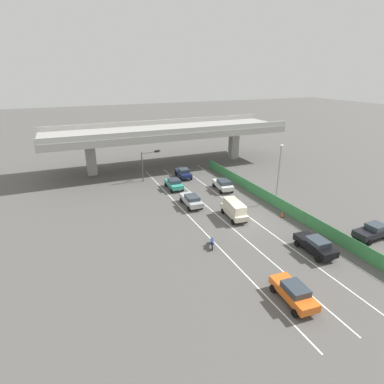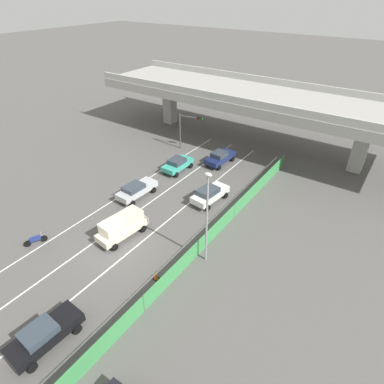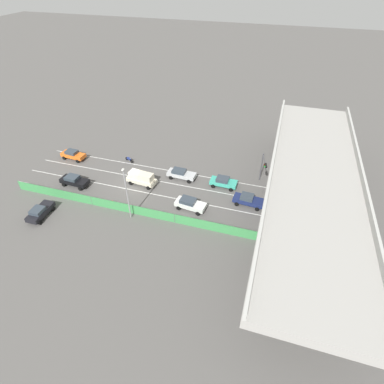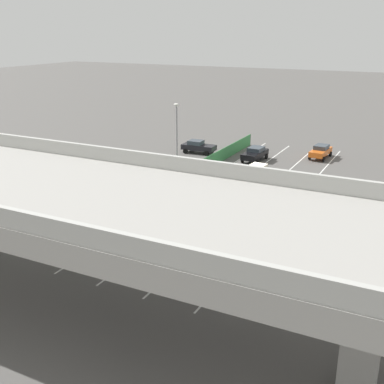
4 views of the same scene
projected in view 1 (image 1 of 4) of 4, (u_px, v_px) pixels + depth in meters
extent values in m
plane|color=#565451|center=(243.00, 224.00, 37.51)|extent=(300.00, 300.00, 0.00)
cube|color=silver|center=(192.00, 219.00, 38.63)|extent=(0.14, 43.02, 0.01)
cube|color=silver|center=(217.00, 215.00, 39.89)|extent=(0.14, 43.02, 0.01)
cube|color=silver|center=(240.00, 210.00, 41.15)|extent=(0.14, 43.02, 0.01)
cube|color=silver|center=(262.00, 206.00, 42.41)|extent=(0.14, 43.02, 0.01)
cube|color=#A09E99|center=(168.00, 132.00, 58.33)|extent=(44.75, 11.48, 1.20)
cube|color=#B2B2AD|center=(178.00, 131.00, 53.22)|extent=(44.75, 0.30, 0.90)
cube|color=#B2B2AD|center=(159.00, 122.00, 62.67)|extent=(44.75, 0.30, 0.90)
cube|color=#A09E99|center=(91.00, 158.00, 54.37)|extent=(1.61, 1.61, 5.94)
cube|color=#A09E99|center=(234.00, 144.00, 64.86)|extent=(1.61, 1.61, 5.94)
cube|color=#3D8E4C|center=(272.00, 199.00, 42.71)|extent=(0.06, 39.02, 1.55)
cylinder|color=#4C514C|center=(305.00, 218.00, 37.13)|extent=(0.10, 0.10, 1.55)
cylinder|color=#4C514C|center=(246.00, 184.00, 48.28)|extent=(0.10, 0.10, 1.55)
cylinder|color=#4C514C|center=(209.00, 163.00, 59.44)|extent=(0.10, 0.10, 1.55)
cube|color=silver|center=(223.00, 185.00, 48.04)|extent=(2.30, 4.64, 0.66)
cube|color=#333D47|center=(224.00, 182.00, 47.47)|extent=(1.84, 2.35, 0.53)
cylinder|color=black|center=(214.00, 185.00, 49.32)|extent=(0.29, 0.66, 0.64)
cylinder|color=black|center=(224.00, 184.00, 49.82)|extent=(0.29, 0.66, 0.64)
cylinder|color=black|center=(221.00, 192.00, 46.61)|extent=(0.29, 0.66, 0.64)
cylinder|color=black|center=(232.00, 190.00, 47.11)|extent=(0.29, 0.66, 0.64)
cube|color=beige|center=(234.00, 212.00, 38.81)|extent=(2.24, 4.96, 0.65)
cube|color=beige|center=(234.00, 206.00, 38.50)|extent=(1.94, 4.07, 1.04)
cylinder|color=black|center=(223.00, 211.00, 40.21)|extent=(0.29, 0.66, 0.64)
cylinder|color=black|center=(235.00, 209.00, 40.67)|extent=(0.29, 0.66, 0.64)
cylinder|color=black|center=(233.00, 222.00, 37.30)|extent=(0.29, 0.66, 0.64)
cylinder|color=black|center=(246.00, 220.00, 37.76)|extent=(0.29, 0.66, 0.64)
cube|color=black|center=(315.00, 245.00, 31.36)|extent=(2.06, 4.69, 0.68)
cube|color=#333D47|center=(318.00, 241.00, 30.86)|extent=(1.71, 2.12, 0.49)
cylinder|color=black|center=(297.00, 244.00, 32.61)|extent=(0.25, 0.65, 0.64)
cylinder|color=black|center=(311.00, 240.00, 33.20)|extent=(0.25, 0.65, 0.64)
cylinder|color=black|center=(318.00, 259.00, 29.87)|extent=(0.25, 0.65, 0.64)
cylinder|color=black|center=(333.00, 256.00, 30.46)|extent=(0.25, 0.65, 0.64)
cube|color=teal|center=(174.00, 184.00, 48.48)|extent=(1.94, 4.30, 0.59)
cube|color=#333D47|center=(174.00, 181.00, 48.13)|extent=(1.66, 1.98, 0.54)
cylinder|color=black|center=(166.00, 185.00, 49.59)|extent=(0.24, 0.65, 0.64)
cylinder|color=black|center=(177.00, 183.00, 50.22)|extent=(0.24, 0.65, 0.64)
cylinder|color=black|center=(171.00, 191.00, 47.08)|extent=(0.24, 0.65, 0.64)
cylinder|color=black|center=(183.00, 189.00, 47.71)|extent=(0.24, 0.65, 0.64)
cube|color=orange|center=(293.00, 293.00, 24.61)|extent=(2.04, 4.52, 0.65)
cube|color=#333D47|center=(296.00, 289.00, 24.22)|extent=(1.65, 2.13, 0.51)
cylinder|color=black|center=(273.00, 289.00, 25.85)|extent=(0.27, 0.65, 0.64)
cylinder|color=black|center=(290.00, 284.00, 26.36)|extent=(0.27, 0.65, 0.64)
cylinder|color=black|center=(295.00, 313.00, 23.20)|extent=(0.27, 0.65, 0.64)
cylinder|color=black|center=(314.00, 308.00, 23.72)|extent=(0.27, 0.65, 0.64)
cube|color=navy|center=(183.00, 173.00, 53.58)|extent=(2.16, 4.62, 0.62)
cube|color=#333D47|center=(184.00, 170.00, 53.12)|extent=(1.73, 1.96, 0.56)
cylinder|color=black|center=(176.00, 174.00, 54.83)|extent=(0.27, 0.66, 0.64)
cylinder|color=black|center=(186.00, 173.00, 55.37)|extent=(0.27, 0.66, 0.64)
cylinder|color=black|center=(181.00, 179.00, 52.13)|extent=(0.27, 0.66, 0.64)
cylinder|color=black|center=(191.00, 178.00, 52.68)|extent=(0.27, 0.66, 0.64)
cube|color=#B7BABC|center=(191.00, 200.00, 42.35)|extent=(1.98, 4.77, 0.63)
cube|color=#333D47|center=(192.00, 198.00, 41.76)|extent=(1.65, 2.22, 0.47)
cylinder|color=black|center=(181.00, 200.00, 43.62)|extent=(0.25, 0.65, 0.64)
cylinder|color=black|center=(193.00, 198.00, 44.20)|extent=(0.25, 0.65, 0.64)
cylinder|color=black|center=(189.00, 209.00, 40.83)|extent=(0.25, 0.65, 0.64)
cylinder|color=black|center=(201.00, 207.00, 41.41)|extent=(0.25, 0.65, 0.64)
cylinder|color=black|center=(212.00, 241.00, 33.21)|extent=(0.34, 0.59, 0.60)
cylinder|color=black|center=(212.00, 247.00, 31.95)|extent=(0.34, 0.59, 0.60)
cube|color=navy|center=(212.00, 242.00, 32.48)|extent=(0.63, 0.95, 0.36)
cylinder|color=#B2B2B2|center=(212.00, 236.00, 32.88)|extent=(0.56, 0.28, 0.03)
cube|color=black|center=(372.00, 232.00, 33.93)|extent=(4.42, 1.96, 0.67)
cube|color=#333D47|center=(376.00, 226.00, 33.89)|extent=(1.85, 1.65, 0.52)
cylinder|color=black|center=(370.00, 243.00, 32.76)|extent=(0.65, 0.24, 0.64)
cylinder|color=black|center=(355.00, 235.00, 34.28)|extent=(0.65, 0.24, 0.64)
cylinder|color=black|center=(373.00, 230.00, 35.46)|extent=(0.65, 0.24, 0.64)
cylinder|color=#47474C|center=(142.00, 167.00, 51.12)|extent=(0.18, 0.18, 5.00)
cylinder|color=#47474C|center=(150.00, 152.00, 51.25)|extent=(3.22, 0.90, 0.12)
cube|color=black|center=(157.00, 151.00, 51.98)|extent=(1.00, 0.50, 0.32)
sphere|color=#390706|center=(156.00, 152.00, 51.69)|extent=(0.20, 0.20, 0.20)
sphere|color=#3B2806|center=(158.00, 151.00, 51.86)|extent=(0.20, 0.20, 0.20)
sphere|color=green|center=(159.00, 151.00, 52.03)|extent=(0.20, 0.20, 0.20)
cylinder|color=gray|center=(278.00, 176.00, 42.00)|extent=(0.16, 0.16, 7.94)
ellipsoid|color=silver|center=(281.00, 146.00, 40.51)|extent=(0.60, 0.36, 0.28)
cone|color=orange|center=(282.00, 215.00, 39.19)|extent=(0.36, 0.36, 0.65)
cube|color=black|center=(282.00, 217.00, 39.30)|extent=(0.47, 0.47, 0.03)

